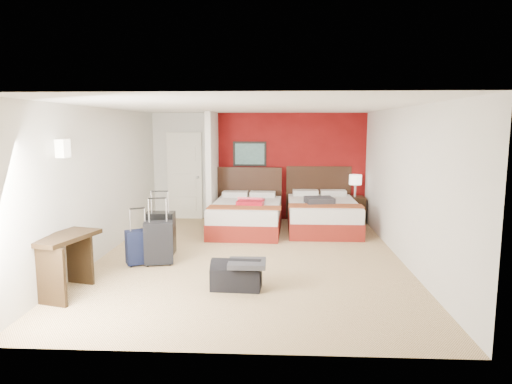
# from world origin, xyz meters

# --- Properties ---
(ground) EXTENTS (6.50, 6.50, 0.00)m
(ground) POSITION_xyz_m (0.00, 0.00, 0.00)
(ground) COLOR tan
(ground) RESTS_ON ground
(room_walls) EXTENTS (5.02, 6.52, 2.50)m
(room_walls) POSITION_xyz_m (-1.40, 1.42, 1.26)
(room_walls) COLOR silver
(room_walls) RESTS_ON ground
(red_accent_panel) EXTENTS (3.50, 0.04, 2.50)m
(red_accent_panel) POSITION_xyz_m (0.75, 3.23, 1.25)
(red_accent_panel) COLOR maroon
(red_accent_panel) RESTS_ON ground
(partition_wall) EXTENTS (0.12, 1.20, 2.50)m
(partition_wall) POSITION_xyz_m (-1.00, 2.61, 1.25)
(partition_wall) COLOR silver
(partition_wall) RESTS_ON ground
(entry_door) EXTENTS (0.82, 0.06, 2.05)m
(entry_door) POSITION_xyz_m (-1.75, 3.20, 1.02)
(entry_door) COLOR silver
(entry_door) RESTS_ON ground
(bed_left) EXTENTS (1.49, 2.07, 0.61)m
(bed_left) POSITION_xyz_m (-0.19, 1.93, 0.30)
(bed_left) COLOR white
(bed_left) RESTS_ON ground
(bed_right) EXTENTS (1.45, 2.06, 0.62)m
(bed_right) POSITION_xyz_m (1.41, 2.14, 0.31)
(bed_right) COLOR white
(bed_right) RESTS_ON ground
(red_suitcase_open) EXTENTS (0.62, 0.79, 0.09)m
(red_suitcase_open) POSITION_xyz_m (-0.09, 1.83, 0.65)
(red_suitcase_open) COLOR #B10F20
(red_suitcase_open) RESTS_ON bed_left
(jacket_bundle) EXTENTS (0.62, 0.53, 0.13)m
(jacket_bundle) POSITION_xyz_m (1.31, 1.84, 0.68)
(jacket_bundle) COLOR #343439
(jacket_bundle) RESTS_ON bed_right
(nightstand) EXTENTS (0.45, 0.45, 0.60)m
(nightstand) POSITION_xyz_m (2.22, 2.91, 0.30)
(nightstand) COLOR black
(nightstand) RESTS_ON ground
(table_lamp) EXTENTS (0.31, 0.31, 0.50)m
(table_lamp) POSITION_xyz_m (2.22, 2.91, 0.85)
(table_lamp) COLOR silver
(table_lamp) RESTS_ON nightstand
(suitcase_black) EXTENTS (0.49, 0.32, 0.71)m
(suitcase_black) POSITION_xyz_m (-1.53, 0.10, 0.36)
(suitcase_black) COLOR black
(suitcase_black) RESTS_ON ground
(suitcase_charcoal) EXTENTS (0.50, 0.37, 0.66)m
(suitcase_charcoal) POSITION_xyz_m (-1.42, -0.46, 0.33)
(suitcase_charcoal) COLOR black
(suitcase_charcoal) RESTS_ON ground
(suitcase_navy) EXTENTS (0.45, 0.39, 0.53)m
(suitcase_navy) POSITION_xyz_m (-1.74, -0.49, 0.27)
(suitcase_navy) COLOR black
(suitcase_navy) RESTS_ON ground
(duffel_bag) EXTENTS (0.69, 0.39, 0.34)m
(duffel_bag) POSITION_xyz_m (-0.09, -1.48, 0.17)
(duffel_bag) COLOR black
(duffel_bag) RESTS_ON ground
(jacket_draped) EXTENTS (0.50, 0.43, 0.07)m
(jacket_draped) POSITION_xyz_m (0.06, -1.53, 0.37)
(jacket_draped) COLOR #343439
(jacket_draped) RESTS_ON duffel_bag
(desk) EXTENTS (0.70, 1.04, 0.79)m
(desk) POSITION_xyz_m (-2.30, -1.77, 0.40)
(desk) COLOR black
(desk) RESTS_ON ground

